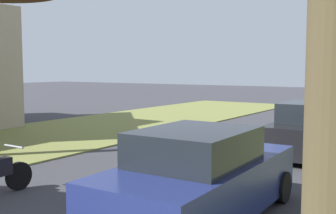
% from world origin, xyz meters
% --- Properties ---
extents(parked_sedan_navy, '(2.03, 4.44, 1.57)m').
position_xyz_m(parked_sedan_navy, '(2.13, 6.85, 0.72)').
color(parked_sedan_navy, navy).
rests_on(parked_sedan_navy, ground).
extents(parked_sedan_black, '(2.03, 4.44, 1.57)m').
position_xyz_m(parked_sedan_black, '(2.23, 13.48, 0.72)').
color(parked_sedan_black, black).
rests_on(parked_sedan_black, ground).
extents(curbside_mailbox, '(0.22, 0.44, 1.27)m').
position_xyz_m(curbside_mailbox, '(4.32, 6.25, 1.06)').
color(curbside_mailbox, brown).
rests_on(curbside_mailbox, grass_verge_right).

